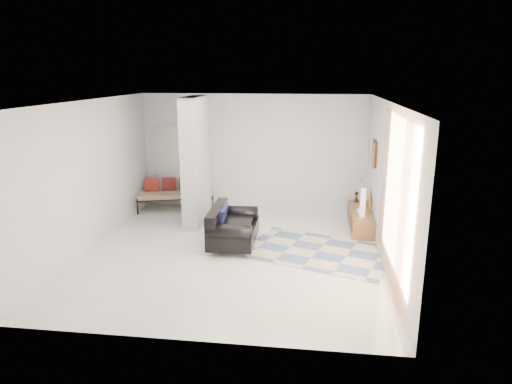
# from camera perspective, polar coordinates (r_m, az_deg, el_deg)

# --- Properties ---
(floor) EXTENTS (6.00, 6.00, 0.00)m
(floor) POSITION_cam_1_polar(r_m,az_deg,el_deg) (8.73, -2.92, -7.43)
(floor) COLOR beige
(floor) RESTS_ON ground
(ceiling) EXTENTS (6.00, 6.00, 0.00)m
(ceiling) POSITION_cam_1_polar(r_m,az_deg,el_deg) (8.10, -3.18, 11.23)
(ceiling) COLOR white
(ceiling) RESTS_ON wall_back
(wall_back) EXTENTS (6.00, 0.00, 6.00)m
(wall_back) POSITION_cam_1_polar(r_m,az_deg,el_deg) (11.21, -0.29, 5.02)
(wall_back) COLOR silver
(wall_back) RESTS_ON ground
(wall_front) EXTENTS (6.00, 0.00, 6.00)m
(wall_front) POSITION_cam_1_polar(r_m,az_deg,el_deg) (5.50, -8.67, -5.54)
(wall_front) COLOR silver
(wall_front) RESTS_ON ground
(wall_left) EXTENTS (0.00, 6.00, 6.00)m
(wall_left) POSITION_cam_1_polar(r_m,az_deg,el_deg) (9.20, -20.15, 1.96)
(wall_left) COLOR silver
(wall_left) RESTS_ON ground
(wall_right) EXTENTS (0.00, 6.00, 6.00)m
(wall_right) POSITION_cam_1_polar(r_m,az_deg,el_deg) (8.27, 16.04, 0.94)
(wall_right) COLOR silver
(wall_right) RESTS_ON ground
(partition_column) EXTENTS (0.35, 1.20, 2.80)m
(partition_column) POSITION_cam_1_polar(r_m,az_deg,el_deg) (10.07, -7.59, 3.78)
(partition_column) COLOR #B5BBBC
(partition_column) RESTS_ON floor
(hallway_door) EXTENTS (0.85, 0.06, 2.04)m
(hallway_door) POSITION_cam_1_polar(r_m,az_deg,el_deg) (11.71, -10.57, 3.29)
(hallway_door) COLOR silver
(hallway_door) RESTS_ON floor
(curtain) EXTENTS (0.00, 2.55, 2.55)m
(curtain) POSITION_cam_1_polar(r_m,az_deg,el_deg) (7.15, 16.75, -0.83)
(curtain) COLOR #ED943E
(curtain) RESTS_ON wall_right
(wall_art) EXTENTS (0.04, 0.45, 0.55)m
(wall_art) POSITION_cam_1_polar(r_m,az_deg,el_deg) (9.87, 14.57, 4.68)
(wall_art) COLOR #3E1F10
(wall_art) RESTS_ON wall_right
(media_console) EXTENTS (0.45, 1.64, 0.80)m
(media_console) POSITION_cam_1_polar(r_m,az_deg,el_deg) (10.19, 12.93, -3.29)
(media_console) COLOR brown
(media_console) RESTS_ON floor
(loveseat) EXTENTS (0.89, 1.49, 0.76)m
(loveseat) POSITION_cam_1_polar(r_m,az_deg,el_deg) (8.95, -3.17, -4.41)
(loveseat) COLOR silver
(loveseat) RESTS_ON floor
(daybed) EXTENTS (1.96, 1.24, 0.77)m
(daybed) POSITION_cam_1_polar(r_m,az_deg,el_deg) (11.47, -10.15, -0.04)
(daybed) COLOR black
(daybed) RESTS_ON floor
(area_rug) EXTENTS (3.11, 2.56, 0.01)m
(area_rug) POSITION_cam_1_polar(r_m,az_deg,el_deg) (8.79, 7.72, -7.35)
(area_rug) COLOR #C2BC95
(area_rug) RESTS_ON floor
(cylinder_lamp) EXTENTS (0.11, 0.11, 0.60)m
(cylinder_lamp) POSITION_cam_1_polar(r_m,az_deg,el_deg) (9.62, 13.22, -1.31)
(cylinder_lamp) COLOR white
(cylinder_lamp) RESTS_ON media_console
(bronze_figurine) EXTENTS (0.14, 0.14, 0.24)m
(bronze_figurine) POSITION_cam_1_polar(r_m,az_deg,el_deg) (10.73, 12.45, -0.59)
(bronze_figurine) COLOR #322316
(bronze_figurine) RESTS_ON media_console
(vase) EXTENTS (0.19, 0.19, 0.18)m
(vase) POSITION_cam_1_polar(r_m,az_deg,el_deg) (9.82, 12.89, -2.22)
(vase) COLOR white
(vase) RESTS_ON media_console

